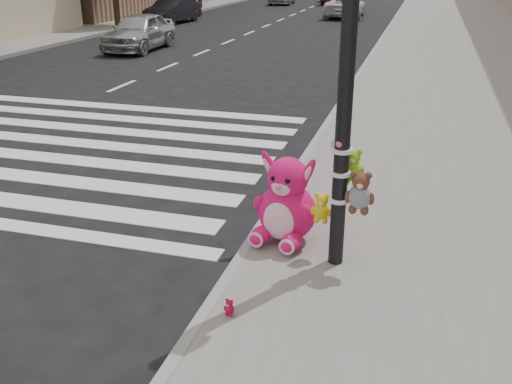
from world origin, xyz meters
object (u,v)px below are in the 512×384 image
at_px(pink_bunny, 286,205).
at_px(car_dark_far, 173,10).
at_px(car_white_near, 345,6).
at_px(red_teddy, 229,307).
at_px(car_silver_far, 139,32).
at_px(signal_pole, 347,120).

relative_size(pink_bunny, car_dark_far, 0.27).
relative_size(pink_bunny, car_white_near, 0.24).
relative_size(red_teddy, car_white_near, 0.04).
bearing_deg(car_dark_far, car_silver_far, -67.94).
bearing_deg(pink_bunny, signal_pole, -16.02).
relative_size(signal_pole, pink_bunny, 3.68).
relative_size(signal_pole, car_dark_far, 1.01).
distance_m(signal_pole, car_silver_far, 17.15).
distance_m(pink_bunny, car_silver_far, 16.44).
bearing_deg(car_white_near, signal_pole, 95.33).
xyz_separation_m(pink_bunny, car_white_near, (-3.25, 28.15, 0.03)).
xyz_separation_m(signal_pole, car_white_near, (-3.94, 28.50, -1.14)).
relative_size(car_silver_far, car_dark_far, 1.00).
distance_m(pink_bunny, car_white_near, 28.33).
relative_size(signal_pole, car_white_near, 0.90).
xyz_separation_m(signal_pole, car_silver_far, (-9.59, 14.18, -1.08)).
bearing_deg(car_silver_far, red_teddy, -62.36).
xyz_separation_m(signal_pole, pink_bunny, (-0.69, 0.36, -1.17)).
height_order(car_silver_far, car_dark_far, car_silver_far).
xyz_separation_m(pink_bunny, car_dark_far, (-11.48, 22.70, 0.07)).
bearing_deg(car_dark_far, car_white_near, 39.36).
bearing_deg(car_white_near, car_silver_far, 65.94).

